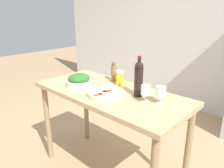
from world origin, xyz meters
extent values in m
cube|color=silver|center=(0.00, 2.15, 1.30)|extent=(6.40, 0.06, 2.60)
cube|color=tan|center=(0.00, 0.00, 0.90)|extent=(1.48, 0.68, 0.04)
cylinder|color=#967A55|center=(-0.68, -0.28, 0.44)|extent=(0.06, 0.06, 0.88)
cylinder|color=#967A55|center=(-0.68, 0.28, 0.44)|extent=(0.06, 0.06, 0.88)
cylinder|color=#967A55|center=(0.68, 0.28, 0.44)|extent=(0.06, 0.06, 0.88)
cylinder|color=black|center=(0.26, 0.08, 1.05)|extent=(0.07, 0.07, 0.25)
sphere|color=black|center=(0.26, 0.08, 1.19)|extent=(0.07, 0.07, 0.07)
cylinder|color=black|center=(0.26, 0.08, 1.22)|extent=(0.03, 0.03, 0.07)
cylinder|color=maroon|center=(0.26, 0.08, 1.27)|extent=(0.03, 0.03, 0.02)
cylinder|color=silver|center=(0.38, 0.02, 0.93)|extent=(0.07, 0.07, 0.00)
cylinder|color=silver|center=(0.38, 0.02, 0.96)|extent=(0.01, 0.01, 0.06)
cylinder|color=white|center=(0.38, 0.02, 1.03)|extent=(0.08, 0.08, 0.08)
cylinder|color=maroon|center=(0.38, 0.02, 1.00)|extent=(0.07, 0.07, 0.03)
cylinder|color=silver|center=(0.49, 0.07, 0.93)|extent=(0.07, 0.07, 0.00)
cylinder|color=silver|center=(0.49, 0.07, 0.96)|extent=(0.01, 0.01, 0.06)
cylinder|color=white|center=(0.49, 0.07, 1.03)|extent=(0.08, 0.08, 0.08)
cylinder|color=maroon|center=(0.49, 0.07, 1.00)|extent=(0.07, 0.07, 0.03)
cylinder|color=olive|center=(-0.17, 0.24, 1.01)|extent=(0.06, 0.06, 0.17)
sphere|color=brown|center=(-0.17, 0.24, 1.11)|extent=(0.05, 0.05, 0.05)
cylinder|color=white|center=(-0.34, -0.08, 0.95)|extent=(0.25, 0.25, 0.05)
ellipsoid|color=#2D6628|center=(-0.34, -0.08, 0.99)|extent=(0.21, 0.21, 0.09)
cylinder|color=beige|center=(0.04, -0.09, 0.94)|extent=(0.33, 0.33, 0.03)
torus|color=beige|center=(0.04, -0.09, 0.95)|extent=(0.33, 0.33, 0.02)
cylinder|color=red|center=(0.02, -0.09, 0.95)|extent=(0.04, 0.04, 0.01)
cylinder|color=red|center=(0.04, -0.17, 0.95)|extent=(0.04, 0.04, 0.01)
cylinder|color=red|center=(0.03, -0.08, 0.95)|extent=(0.04, 0.04, 0.01)
cylinder|color=red|center=(0.03, -0.20, 0.95)|extent=(0.04, 0.04, 0.01)
cylinder|color=#DC441F|center=(0.03, -0.09, 0.95)|extent=(0.03, 0.03, 0.01)
cylinder|color=red|center=(0.05, -0.05, 0.95)|extent=(0.04, 0.04, 0.01)
cylinder|color=red|center=(0.05, -0.16, 0.95)|extent=(0.04, 0.04, 0.01)
cylinder|color=yellow|center=(-0.06, 0.21, 0.99)|extent=(0.08, 0.08, 0.13)
cylinder|color=white|center=(-0.06, 0.21, 1.06)|extent=(0.08, 0.08, 0.01)
camera|label=1|loc=(1.30, -1.36, 1.64)|focal=35.00mm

